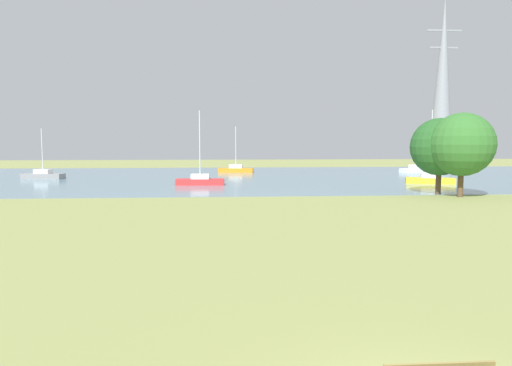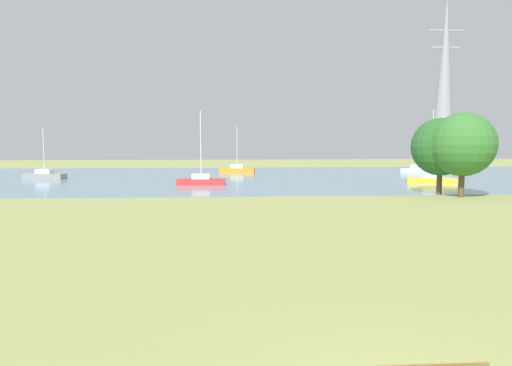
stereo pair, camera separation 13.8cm
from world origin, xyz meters
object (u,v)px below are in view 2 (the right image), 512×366
at_px(sailboat_gray, 45,175).
at_px(sailboat_yellow, 431,179).
at_px(tree_east_far, 441,147).
at_px(sailboat_orange, 237,169).
at_px(tree_west_near, 463,145).
at_px(sailboat_white, 418,169).
at_px(electricity_pylon, 444,82).
at_px(sailboat_red, 201,180).

relative_size(sailboat_gray, sailboat_yellow, 0.77).
bearing_deg(tree_east_far, sailboat_orange, 120.12).
bearing_deg(tree_west_near, tree_east_far, 116.03).
bearing_deg(tree_west_near, sailboat_white, 73.41).
height_order(sailboat_white, tree_east_far, tree_east_far).
distance_m(sailboat_gray, sailboat_orange, 24.42).
distance_m(sailboat_orange, tree_east_far, 31.98).
distance_m(sailboat_gray, sailboat_yellow, 43.25).
relative_size(tree_east_far, electricity_pylon, 0.21).
bearing_deg(sailboat_orange, tree_west_near, -60.14).
height_order(sailboat_orange, tree_west_near, tree_west_near).
bearing_deg(sailboat_gray, tree_west_near, -27.32).
xyz_separation_m(sailboat_yellow, tree_west_near, (-2.62, -11.05, 3.67)).
xyz_separation_m(sailboat_gray, sailboat_white, (47.76, 6.95, -0.00)).
distance_m(sailboat_red, sailboat_yellow, 23.61).
distance_m(sailboat_red, tree_west_near, 24.16).
bearing_deg(sailboat_red, electricity_pylon, 40.43).
bearing_deg(sailboat_orange, sailboat_gray, -158.58).
xyz_separation_m(tree_east_far, electricity_pylon, (21.86, 45.26, 11.09)).
distance_m(sailboat_red, sailboat_orange, 18.44).
height_order(sailboat_orange, electricity_pylon, electricity_pylon).
bearing_deg(sailboat_red, sailboat_orange, 77.07).
distance_m(sailboat_red, sailboat_white, 33.26).
height_order(sailboat_gray, sailboat_white, sailboat_gray).
height_order(sailboat_red, electricity_pylon, electricity_pylon).
height_order(tree_east_far, electricity_pylon, electricity_pylon).
distance_m(tree_west_near, electricity_pylon, 52.71).
bearing_deg(sailboat_red, tree_west_near, -28.50).
bearing_deg(tree_west_near, electricity_pylon, 66.04).
height_order(sailboat_gray, tree_west_near, tree_west_near).
relative_size(sailboat_white, electricity_pylon, 0.19).
xyz_separation_m(sailboat_gray, sailboat_orange, (22.73, 8.92, 0.01)).
relative_size(sailboat_gray, tree_west_near, 0.88).
relative_size(sailboat_orange, electricity_pylon, 0.21).
xyz_separation_m(tree_east_far, tree_west_near, (0.91, -1.87, 0.21)).
bearing_deg(sailboat_white, sailboat_red, -151.23).
height_order(sailboat_red, sailboat_white, sailboat_red).
relative_size(sailboat_white, tree_east_far, 0.89).
bearing_deg(sailboat_red, sailboat_yellow, -0.84).
bearing_deg(tree_east_far, sailboat_red, 154.62).
height_order(sailboat_yellow, sailboat_white, sailboat_yellow).
distance_m(sailboat_gray, tree_east_far, 43.05).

